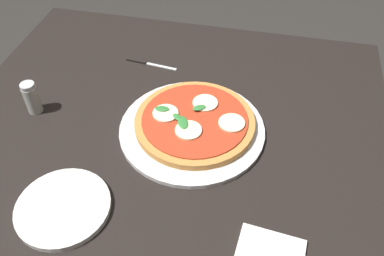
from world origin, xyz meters
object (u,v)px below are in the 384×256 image
(dining_table, at_px, (168,159))
(knife, at_px, (145,63))
(pepper_shaker, at_px, (31,99))
(serving_tray, at_px, (192,129))
(plate_white, at_px, (63,207))
(napkin, at_px, (270,252))
(pizza, at_px, (195,121))

(dining_table, distance_m, knife, 0.32)
(pepper_shaker, bearing_deg, knife, 50.69)
(serving_tray, distance_m, pepper_shaker, 0.43)
(plate_white, distance_m, napkin, 0.44)
(napkin, bearing_deg, pizza, 125.36)
(knife, xyz_separation_m, pepper_shaker, (-0.22, -0.27, 0.04))
(knife, relative_size, pepper_shaker, 1.81)
(serving_tray, height_order, pizza, pizza)
(dining_table, distance_m, pepper_shaker, 0.39)
(plate_white, xyz_separation_m, napkin, (0.44, -0.01, -0.00))
(plate_white, bearing_deg, pizza, 53.69)
(pizza, relative_size, pepper_shaker, 3.38)
(serving_tray, distance_m, pizza, 0.02)
(dining_table, relative_size, serving_tray, 3.07)
(plate_white, relative_size, knife, 1.24)
(pizza, xyz_separation_m, pepper_shaker, (-0.43, -0.03, 0.02))
(pizza, bearing_deg, plate_white, -126.31)
(pizza, bearing_deg, knife, 130.94)
(dining_table, xyz_separation_m, knife, (-0.14, 0.27, 0.11))
(pizza, distance_m, plate_white, 0.37)
(dining_table, bearing_deg, pizza, 21.72)
(serving_tray, bearing_deg, knife, 128.93)
(serving_tray, relative_size, pizza, 1.21)
(plate_white, height_order, knife, plate_white)
(serving_tray, bearing_deg, napkin, -52.99)
(pizza, bearing_deg, napkin, -54.64)
(serving_tray, distance_m, knife, 0.32)
(napkin, relative_size, knife, 0.80)
(plate_white, bearing_deg, dining_table, 60.92)
(serving_tray, relative_size, plate_white, 1.82)
(dining_table, relative_size, plate_white, 5.58)
(dining_table, distance_m, serving_tray, 0.13)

